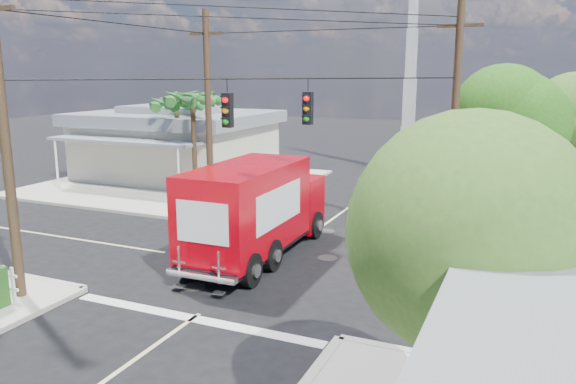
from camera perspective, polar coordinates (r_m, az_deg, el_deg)
The scene contains 12 objects.
ground at distance 18.92m, azimuth -2.46°, elevation -7.70°, with size 120.00×120.00×0.00m, color black.
sidewalk_nw at distance 33.35m, azimuth -11.06°, elevation 0.93°, with size 14.12×14.12×0.14m.
road_markings at distance 17.69m, azimuth -4.58°, elevation -9.15°, with size 32.00×32.00×0.01m.
building_nw at distance 34.94m, azimuth -11.24°, elevation 4.99°, with size 10.80×10.20×4.30m.
radio_tower at distance 36.72m, azimuth 12.30°, elevation 10.64°, with size 0.80×0.80×17.00m.
tree_ne_front at distance 22.79m, azimuth 22.11°, elevation 7.10°, with size 4.21×4.14×6.66m.
tree_se at distance 9.08m, azimuth 17.38°, elevation -3.57°, with size 3.67×3.54×5.62m.
palm_nw_front at distance 28.09m, azimuth -9.67°, elevation 9.15°, with size 3.01×3.08×5.59m.
palm_nw_back at distance 30.47m, azimuth -11.27°, elevation 8.61°, with size 3.01×3.08×5.19m.
utility_poles at distance 20.03m, azimuth -4.64°, elevation 7.10°, with size 12.00×10.68×9.00m.
vending_boxes at distance 22.93m, azimuth 19.49°, elevation -3.04°, with size 1.90×0.50×1.10m.
delivery_truck at distance 19.58m, azimuth -3.26°, elevation -1.79°, with size 2.59×7.85×3.37m.
Camera 1 is at (7.88, -15.96, 6.41)m, focal length 35.00 mm.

